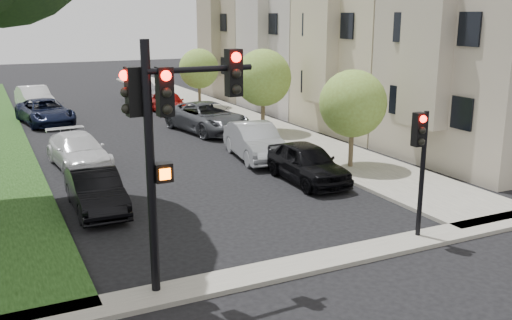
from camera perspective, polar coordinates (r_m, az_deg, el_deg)
name	(u,v)px	position (r m, az deg, el deg)	size (l,w,h in m)	color
ground	(357,301)	(12.81, 10.10, -13.76)	(140.00, 140.00, 0.00)	black
sidewalk_right	(221,112)	(36.21, -3.52, 4.83)	(3.50, 44.00, 0.12)	slate
sidewalk_cross	(309,264)	(14.27, 5.35, -10.27)	(60.00, 1.00, 0.12)	slate
house_c	(309,0)	(37.41, 5.33, 15.67)	(7.70, 7.55, 15.97)	beige
house_d	(257,2)	(44.01, 0.10, 15.50)	(7.70, 7.55, 15.97)	tan
small_tree_a	(353,104)	(22.61, 9.66, 5.58)	(2.64, 2.64, 3.96)	brown
small_tree_b	(263,78)	(29.26, 0.70, 8.23)	(2.90, 2.90, 4.36)	brown
small_tree_c	(199,69)	(37.87, -5.73, 9.07)	(2.60, 2.60, 3.90)	brown
traffic_signal_main	(168,123)	(12.00, -8.75, 3.72)	(2.69, 0.70, 5.52)	black
traffic_signal_secondary	(420,152)	(15.63, 16.12, 0.79)	(0.44, 0.36, 3.56)	black
car_parked_0	(307,163)	(21.00, 5.10, -0.26)	(1.72, 4.27, 1.46)	black
car_parked_1	(255,141)	(24.29, -0.08, 1.87)	(1.61, 4.63, 1.52)	#999BA0
car_parked_2	(208,117)	(30.11, -4.87, 4.27)	(2.58, 5.60, 1.56)	#3F4247
car_parked_3	(169,102)	(36.17, -8.74, 5.71)	(1.65, 4.09, 1.40)	maroon
car_parked_4	(142,92)	(41.24, -11.29, 6.73)	(2.14, 5.28, 1.53)	#999BA0
car_parked_5	(96,190)	(18.52, -15.75, -2.94)	(1.41, 4.04, 1.33)	black
car_parked_6	(78,151)	(24.06, -17.33, 0.87)	(1.87, 4.61, 1.34)	silver
car_parked_8	(45,112)	(34.33, -20.33, 4.55)	(2.35, 5.09, 1.41)	black
car_parked_9	(35,99)	(39.44, -21.27, 5.74)	(1.67, 4.78, 1.58)	silver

